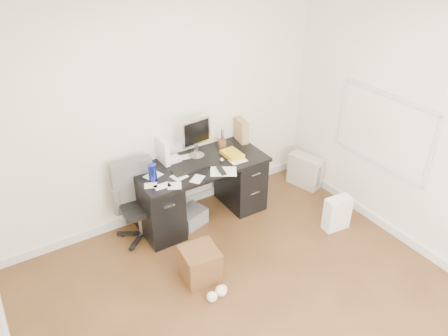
{
  "coord_description": "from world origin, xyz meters",
  "views": [
    {
      "loc": [
        -1.71,
        -2.07,
        3.22
      ],
      "look_at": [
        0.33,
        1.2,
        0.9
      ],
      "focal_mm": 35.0,
      "sensor_mm": 36.0,
      "label": 1
    }
  ],
  "objects_px": {
    "desk": "(201,189)",
    "wicker_basket": "(200,264)",
    "keyboard": "(192,168)",
    "pc_tower": "(305,171)",
    "office_chair": "(138,203)",
    "lcd_monitor": "(196,138)"
  },
  "relations": [
    {
      "from": "desk",
      "to": "wicker_basket",
      "type": "xyz_separation_m",
      "value": [
        -0.51,
        -0.87,
        -0.23
      ]
    },
    {
      "from": "desk",
      "to": "office_chair",
      "type": "relative_size",
      "value": 1.64
    },
    {
      "from": "lcd_monitor",
      "to": "desk",
      "type": "bearing_deg",
      "value": -110.87
    },
    {
      "from": "lcd_monitor",
      "to": "pc_tower",
      "type": "distance_m",
      "value": 1.68
    },
    {
      "from": "desk",
      "to": "lcd_monitor",
      "type": "bearing_deg",
      "value": 76.28
    },
    {
      "from": "lcd_monitor",
      "to": "office_chair",
      "type": "distance_m",
      "value": 0.96
    },
    {
      "from": "lcd_monitor",
      "to": "pc_tower",
      "type": "bearing_deg",
      "value": -17.29
    },
    {
      "from": "pc_tower",
      "to": "office_chair",
      "type": "bearing_deg",
      "value": 160.43
    },
    {
      "from": "desk",
      "to": "keyboard",
      "type": "height_order",
      "value": "keyboard"
    },
    {
      "from": "lcd_monitor",
      "to": "keyboard",
      "type": "relative_size",
      "value": 1.06
    },
    {
      "from": "lcd_monitor",
      "to": "office_chair",
      "type": "height_order",
      "value": "lcd_monitor"
    },
    {
      "from": "desk",
      "to": "pc_tower",
      "type": "distance_m",
      "value": 1.52
    },
    {
      "from": "keyboard",
      "to": "pc_tower",
      "type": "height_order",
      "value": "keyboard"
    },
    {
      "from": "keyboard",
      "to": "desk",
      "type": "bearing_deg",
      "value": 22.54
    },
    {
      "from": "desk",
      "to": "lcd_monitor",
      "type": "distance_m",
      "value": 0.61
    },
    {
      "from": "wicker_basket",
      "to": "lcd_monitor",
      "type": "bearing_deg",
      "value": 61.81
    },
    {
      "from": "office_chair",
      "to": "wicker_basket",
      "type": "height_order",
      "value": "office_chair"
    },
    {
      "from": "office_chair",
      "to": "wicker_basket",
      "type": "relative_size",
      "value": 2.63
    },
    {
      "from": "desk",
      "to": "wicker_basket",
      "type": "relative_size",
      "value": 4.31
    },
    {
      "from": "desk",
      "to": "office_chair",
      "type": "bearing_deg",
      "value": 177.04
    },
    {
      "from": "office_chair",
      "to": "desk",
      "type": "bearing_deg",
      "value": 2.22
    },
    {
      "from": "keyboard",
      "to": "pc_tower",
      "type": "bearing_deg",
      "value": -3.88
    }
  ]
}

